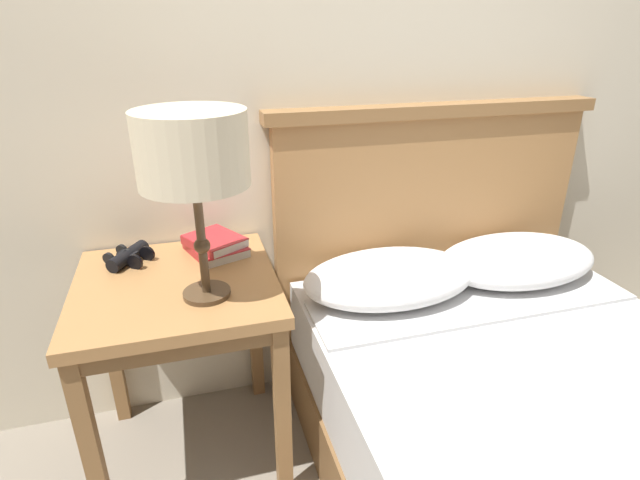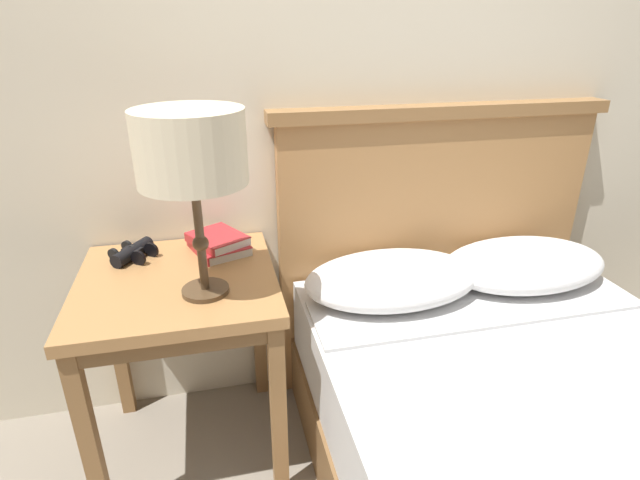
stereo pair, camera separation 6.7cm
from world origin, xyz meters
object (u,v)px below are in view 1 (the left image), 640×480
table_lamp (192,153)px  binoculars_pair (129,256)px  nightstand (179,307)px  bed (550,448)px  book_stacked_on_top (214,241)px  book_on_nightstand (215,249)px

table_lamp → binoculars_pair: table_lamp is taller
nightstand → bed: 1.13m
book_stacked_on_top → bed: bearing=-40.6°
nightstand → binoculars_pair: binoculars_pair is taller
nightstand → book_stacked_on_top: (0.13, 0.16, 0.13)m
bed → book_on_nightstand: (-0.81, 0.70, 0.40)m
nightstand → book_on_nightstand: bearing=51.3°
nightstand → binoculars_pair: (-0.14, 0.17, 0.11)m
book_on_nightstand → binoculars_pair: bearing=179.6°
nightstand → bed: (0.95, -0.54, -0.29)m
bed → binoculars_pair: 1.35m
bed → book_on_nightstand: bearing=139.2°
nightstand → book_on_nightstand: 0.23m
book_on_nightstand → nightstand: bearing=-128.7°
table_lamp → book_on_nightstand: size_ratio=2.13×
binoculars_pair → book_stacked_on_top: bearing=-1.2°
nightstand → book_stacked_on_top: book_stacked_on_top is taller
bed → binoculars_pair: (-1.08, 0.71, 0.41)m
book_on_nightstand → book_stacked_on_top: 0.03m
nightstand → bed: bearing=-29.7°
binoculars_pair → nightstand: bearing=-50.5°
book_on_nightstand → binoculars_pair: (-0.27, 0.00, 0.01)m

